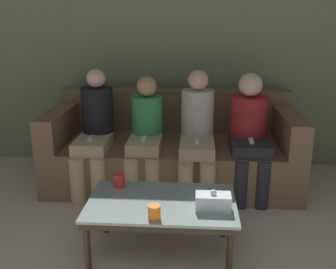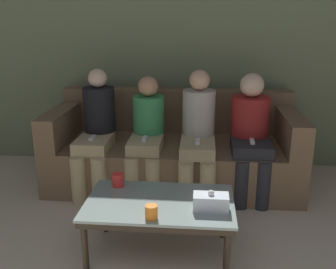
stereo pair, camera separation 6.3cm
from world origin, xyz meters
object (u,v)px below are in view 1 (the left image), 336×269
cup_near_left (154,212)px  cup_near_right (119,180)px  coffee_table (161,207)px  seated_person_mid_left (146,133)px  seated_person_left_end (95,129)px  seated_person_mid_right (197,131)px  tissue_box (213,202)px  seated_person_right_end (249,131)px  couch (173,150)px

cup_near_left → cup_near_right: cup_near_right is taller
coffee_table → cup_near_left: cup_near_left is taller
cup_near_left → seated_person_mid_left: bearing=99.3°
seated_person_left_end → seated_person_mid_right: same height
coffee_table → cup_near_right: size_ratio=10.17×
seated_person_mid_right → coffee_table: bearing=-103.0°
seated_person_mid_left → tissue_box: bearing=-63.2°
coffee_table → seated_person_right_end: size_ratio=0.90×
seated_person_mid_left → seated_person_right_end: (0.92, 0.03, 0.03)m
cup_near_right → seated_person_left_end: (-0.37, 0.81, 0.13)m
coffee_table → tissue_box: (0.33, -0.09, 0.09)m
seated_person_mid_right → seated_person_right_end: 0.46m
cup_near_left → seated_person_mid_right: size_ratio=0.08×
couch → seated_person_mid_left: bearing=-134.2°
cup_near_right → seated_person_mid_right: size_ratio=0.09×
coffee_table → seated_person_mid_left: seated_person_mid_left is taller
tissue_box → seated_person_mid_right: size_ratio=0.20×
seated_person_left_end → seated_person_mid_right: size_ratio=1.00×
couch → coffee_table: 1.25m
tissue_box → seated_person_mid_right: seated_person_mid_right is taller
tissue_box → seated_person_left_end: seated_person_left_end is taller
cup_near_right → seated_person_mid_right: (0.55, 0.81, 0.13)m
tissue_box → seated_person_right_end: 1.19m
cup_near_left → seated_person_left_end: seated_person_left_end is taller
coffee_table → seated_person_mid_right: size_ratio=0.88×
cup_near_left → seated_person_right_end: 1.47m
cup_near_left → seated_person_left_end: (-0.66, 1.25, 0.14)m
seated_person_left_end → seated_person_right_end: seated_person_left_end is taller
couch → seated_person_left_end: size_ratio=2.08×
couch → seated_person_right_end: bearing=-17.0°
tissue_box → seated_person_left_end: 1.51m
cup_near_left → couch: bearing=89.1°
couch → cup_near_left: bearing=-90.9°
cup_near_left → seated_person_right_end: size_ratio=0.08×
seated_person_mid_left → seated_person_right_end: bearing=1.6°
coffee_table → cup_near_right: 0.39m
couch → cup_near_left: size_ratio=26.64×
seated_person_mid_left → couch: bearing=45.8°
cup_near_right → seated_person_left_end: bearing=114.3°
coffee_table → seated_person_left_end: seated_person_left_end is taller
seated_person_mid_left → seated_person_right_end: seated_person_right_end is taller
cup_near_right → seated_person_mid_left: size_ratio=0.09×
seated_person_mid_right → tissue_box: bearing=-84.8°
seated_person_right_end → seated_person_left_end: bearing=-179.0°
couch → seated_person_left_end: 0.77m
cup_near_right → seated_person_mid_left: (0.09, 0.81, 0.10)m
seated_person_mid_left → cup_near_right: bearing=-96.3°
cup_near_left → cup_near_right: size_ratio=0.91×
tissue_box → seated_person_mid_right: bearing=95.2°
tissue_box → seated_person_mid_right: (-0.10, 1.10, 0.13)m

